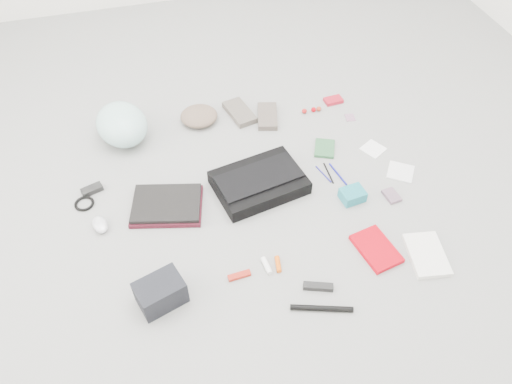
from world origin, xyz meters
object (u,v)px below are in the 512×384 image
object	(u,v)px
bike_helmet	(122,124)
book_red	(376,249)
camera_bag	(161,293)
laptop	(166,203)
messenger_bag	(259,183)
accordion_wallet	(352,195)

from	to	relation	value
bike_helmet	book_red	bearing A→B (deg)	-62.50
bike_helmet	camera_bag	xyz separation A→B (m)	(0.05, -1.00, -0.04)
laptop	bike_helmet	world-z (taller)	bike_helmet
camera_bag	book_red	bearing A→B (deg)	-17.72
laptop	camera_bag	world-z (taller)	camera_bag
messenger_bag	accordion_wallet	bearing A→B (deg)	-35.82
messenger_bag	laptop	size ratio (longest dim) A/B	1.34
book_red	accordion_wallet	world-z (taller)	accordion_wallet
camera_bag	accordion_wallet	xyz separation A→B (m)	(0.92, 0.29, -0.03)
laptop	bike_helmet	bearing A→B (deg)	118.63
book_red	bike_helmet	bearing A→B (deg)	122.64
messenger_bag	accordion_wallet	size ratio (longest dim) A/B	3.81
messenger_bag	camera_bag	world-z (taller)	camera_bag
laptop	camera_bag	xyz separation A→B (m)	(-0.09, -0.47, 0.03)
messenger_bag	bike_helmet	xyz separation A→B (m)	(-0.58, 0.52, 0.06)
laptop	messenger_bag	bearing A→B (deg)	15.37
messenger_bag	bike_helmet	size ratio (longest dim) A/B	1.30
messenger_bag	camera_bag	xyz separation A→B (m)	(-0.53, -0.48, 0.02)
messenger_bag	camera_bag	size ratio (longest dim) A/B	2.27
laptop	book_red	distance (m)	0.94
laptop	book_red	bearing A→B (deg)	-15.99
camera_bag	accordion_wallet	bearing A→B (deg)	0.22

